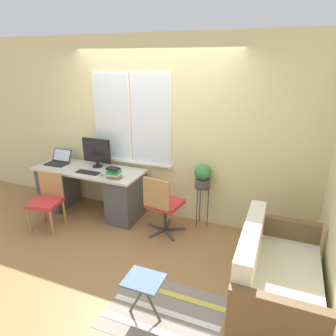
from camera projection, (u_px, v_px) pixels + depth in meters
ground_plane at (135, 234)px, 4.30m from camera, size 14.00×14.00×0.00m
wall_back_with_window at (154, 130)px, 4.48m from camera, size 9.00×0.12×2.70m
desk at (90, 189)px, 4.79m from camera, size 1.76×0.66×0.74m
laptop at (59, 161)px, 4.90m from camera, size 0.35×0.31×0.21m
monitor at (97, 152)px, 4.68m from camera, size 0.50×0.16×0.46m
keyboard at (88, 172)px, 4.50m from camera, size 0.37×0.12×0.02m
mouse at (102, 175)px, 4.38m from camera, size 0.04×0.06×0.03m
book_stack at (114, 173)px, 4.28m from camera, size 0.22×0.18×0.16m
desk_chair_wooden at (47, 199)px, 4.35m from camera, size 0.47×0.48×0.80m
office_chair_swivel at (163, 203)px, 4.16m from camera, size 0.56×0.57×0.89m
couch_loveseat at (274, 283)px, 2.92m from camera, size 0.75×1.37×0.87m
plant_stand at (202, 192)px, 4.33m from camera, size 0.22×0.22×0.64m
potted_plant at (203, 175)px, 4.24m from camera, size 0.24×0.24×0.32m
floor_rug_striped at (165, 312)px, 2.97m from camera, size 1.14×0.85×0.01m
folding_stool at (144, 284)px, 2.79m from camera, size 0.35×0.30×0.45m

